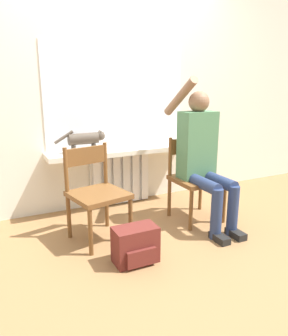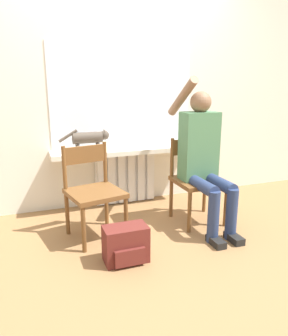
{
  "view_description": "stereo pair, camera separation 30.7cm",
  "coord_description": "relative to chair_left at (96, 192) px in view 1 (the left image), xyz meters",
  "views": [
    {
      "loc": [
        -1.3,
        -2.12,
        1.33
      ],
      "look_at": [
        0.0,
        0.55,
        0.55
      ],
      "focal_mm": 35.0,
      "sensor_mm": 36.0,
      "label": 1
    },
    {
      "loc": [
        -1.02,
        -2.24,
        1.33
      ],
      "look_at": [
        0.0,
        0.55,
        0.55
      ],
      "focal_mm": 35.0,
      "sensor_mm": 36.0,
      "label": 2
    }
  ],
  "objects": [
    {
      "name": "ground_plane",
      "position": [
        0.51,
        -0.44,
        -0.43
      ],
      "size": [
        12.0,
        12.0,
        0.0
      ],
      "primitive_type": "plane",
      "color": "olive"
    },
    {
      "name": "wall_with_window",
      "position": [
        0.51,
        0.79,
        0.92
      ],
      "size": [
        7.0,
        0.06,
        2.7
      ],
      "color": "white",
      "rests_on": "ground_plane"
    },
    {
      "name": "radiator",
      "position": [
        0.51,
        0.72,
        -0.13
      ],
      "size": [
        0.68,
        0.08,
        0.6
      ],
      "color": "white",
      "rests_on": "ground_plane"
    },
    {
      "name": "windowsill",
      "position": [
        0.51,
        0.61,
        0.2
      ],
      "size": [
        1.62,
        0.31,
        0.05
      ],
      "color": "white",
      "rests_on": "radiator"
    },
    {
      "name": "window_glass",
      "position": [
        0.51,
        0.76,
        0.76
      ],
      "size": [
        1.56,
        0.01,
        1.08
      ],
      "color": "white",
      "rests_on": "windowsill"
    },
    {
      "name": "chair_left",
      "position": [
        0.0,
        0.0,
        0.0
      ],
      "size": [
        0.52,
        0.52,
        0.81
      ],
      "rotation": [
        0.0,
        0.0,
        0.21
      ],
      "color": "brown",
      "rests_on": "ground_plane"
    },
    {
      "name": "chair_right",
      "position": [
        1.01,
        0.0,
        0.0
      ],
      "size": [
        0.44,
        0.44,
        0.81
      ],
      "rotation": [
        0.0,
        0.0,
        0.01
      ],
      "color": "brown",
      "rests_on": "ground_plane"
    },
    {
      "name": "person",
      "position": [
        1.01,
        -0.11,
        0.26
      ],
      "size": [
        0.36,
        1.0,
        1.39
      ],
      "color": "navy",
      "rests_on": "ground_plane"
    },
    {
      "name": "cat",
      "position": [
        0.11,
        0.61,
        0.36
      ],
      "size": [
        0.52,
        0.11,
        0.23
      ],
      "color": "#4C4238",
      "rests_on": "windowsill"
    },
    {
      "name": "backpack",
      "position": [
        0.13,
        -0.51,
        -0.29
      ],
      "size": [
        0.33,
        0.22,
        0.28
      ],
      "color": "maroon",
      "rests_on": "ground_plane"
    }
  ]
}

